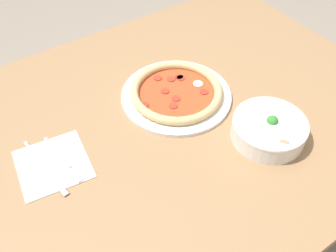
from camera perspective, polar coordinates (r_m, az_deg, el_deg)
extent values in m
plane|color=gray|center=(1.73, 2.45, -14.97)|extent=(8.00, 8.00, 0.00)
cube|color=#99724C|center=(1.15, 3.57, 2.32)|extent=(1.26, 1.05, 0.03)
cylinder|color=olive|center=(1.93, 8.41, 8.93)|extent=(0.06, 0.06, 0.71)
cylinder|color=olive|center=(1.60, -24.02, -5.70)|extent=(0.06, 0.06, 0.71)
cylinder|color=white|center=(1.16, 1.25, 4.66)|extent=(0.34, 0.34, 0.01)
torus|color=#DBB77A|center=(1.15, 1.27, 5.36)|extent=(0.28, 0.28, 0.03)
cylinder|color=#B74723|center=(1.16, 1.26, 4.99)|extent=(0.25, 0.25, 0.01)
cylinder|color=#A83323|center=(1.20, 0.48, 7.17)|extent=(0.03, 0.03, 0.00)
cylinder|color=#A83323|center=(1.16, 5.52, 5.20)|extent=(0.03, 0.03, 0.00)
cylinder|color=#A83323|center=(1.11, 0.82, 3.09)|extent=(0.03, 0.03, 0.00)
cylinder|color=#A83323|center=(1.21, -1.54, 7.32)|extent=(0.03, 0.03, 0.00)
cylinder|color=#A83323|center=(1.12, -3.61, 3.22)|extent=(0.03, 0.03, 0.00)
cylinder|color=#A83323|center=(1.13, 1.23, 4.21)|extent=(0.03, 0.03, 0.00)
cylinder|color=#A83323|center=(1.21, 1.72, 7.51)|extent=(0.03, 0.03, 0.00)
cylinder|color=#A83323|center=(1.16, -0.45, 5.33)|extent=(0.03, 0.03, 0.00)
cylinder|color=#A83323|center=(1.21, 1.95, 7.34)|extent=(0.03, 0.03, 0.00)
ellipsoid|color=silver|center=(1.19, 4.59, 6.47)|extent=(0.03, 0.03, 0.01)
cylinder|color=white|center=(1.07, 15.09, -0.51)|extent=(0.20, 0.20, 0.06)
torus|color=white|center=(1.05, 15.35, 0.42)|extent=(0.21, 0.21, 0.01)
ellipsoid|color=#998466|center=(1.01, 17.42, -2.63)|extent=(0.04, 0.04, 0.02)
ellipsoid|color=tan|center=(1.02, 14.37, -1.86)|extent=(0.04, 0.04, 0.02)
ellipsoid|color=#998466|center=(1.04, 11.20, -0.02)|extent=(0.04, 0.04, 0.02)
ellipsoid|color=#998466|center=(1.01, 16.95, -2.52)|extent=(0.04, 0.04, 0.02)
sphere|color=#388433|center=(1.05, 15.61, 0.72)|extent=(0.03, 0.03, 0.03)
cube|color=white|center=(1.03, -17.12, -5.57)|extent=(0.20, 0.20, 0.00)
cube|color=silver|center=(1.05, -16.57, -3.86)|extent=(0.02, 0.13, 0.00)
cube|color=silver|center=(0.99, -14.23, -7.33)|extent=(0.01, 0.06, 0.00)
cube|color=silver|center=(0.99, -14.03, -7.20)|extent=(0.01, 0.06, 0.00)
cube|color=silver|center=(0.99, -13.82, -7.08)|extent=(0.01, 0.06, 0.00)
cube|color=silver|center=(0.99, -13.61, -6.96)|extent=(0.01, 0.06, 0.00)
cube|color=silver|center=(1.07, -19.94, -3.75)|extent=(0.02, 0.09, 0.01)
cube|color=silver|center=(1.00, -17.12, -7.56)|extent=(0.03, 0.13, 0.00)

